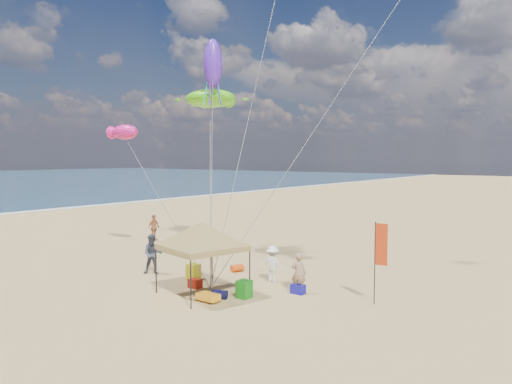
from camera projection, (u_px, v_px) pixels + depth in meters
ground at (211, 294)px, 19.92m from camera, size 280.00×280.00×0.00m
canopy_tent at (202, 225)px, 19.73m from camera, size 5.37×5.37×3.41m
feather_flag at (379, 250)px, 18.39m from camera, size 0.48×0.12×3.16m
cooler_red at (195, 284)px, 20.90m from camera, size 0.54×0.38×0.38m
cooler_blue at (298, 289)px, 20.03m from camera, size 0.54×0.38×0.38m
bag_navy at (219, 294)px, 19.27m from camera, size 0.69×0.54×0.36m
bag_orange at (237, 268)px, 23.85m from camera, size 0.54×0.69×0.36m
chair_green at (244, 289)px, 19.43m from camera, size 0.50×0.50×0.70m
chair_yellow at (194, 272)px, 22.38m from camera, size 0.50×0.50×0.70m
crate_grey at (209, 297)px, 19.11m from camera, size 0.34×0.30×0.28m
beach_cart at (208, 297)px, 18.90m from camera, size 0.90×0.50×0.24m
person_near_a at (298, 273)px, 20.04m from camera, size 0.72×0.61×1.68m
person_near_b at (153, 254)px, 23.37m from camera, size 1.17×1.16×1.90m
person_near_c at (273, 264)px, 21.85m from camera, size 1.15×0.82×1.62m
person_far_a at (154, 227)px, 32.63m from camera, size 0.57×1.08×1.77m
turtle_kite at (210, 99)px, 29.52m from camera, size 3.28×2.63×1.09m
fish_kite at (125, 132)px, 28.36m from camera, size 2.22×1.72×0.88m
squid_kite at (213, 64)px, 27.68m from camera, size 1.12×1.12×2.77m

